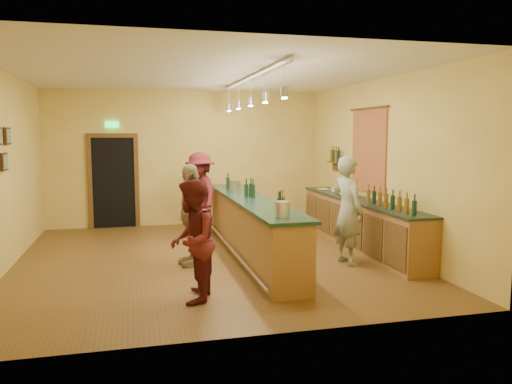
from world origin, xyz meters
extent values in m
plane|color=brown|center=(0.00, 0.00, 0.00)|extent=(7.00, 7.00, 0.00)
cube|color=silver|center=(0.00, 0.00, 3.20)|extent=(6.50, 7.00, 0.02)
cube|color=gold|center=(0.00, 3.50, 1.60)|extent=(6.50, 0.02, 3.20)
cube|color=gold|center=(0.00, -3.50, 1.60)|extent=(6.50, 0.02, 3.20)
cube|color=gold|center=(-3.25, 0.00, 1.60)|extent=(0.02, 7.00, 3.20)
cube|color=gold|center=(3.25, 0.00, 1.60)|extent=(0.02, 7.00, 3.20)
cube|color=black|center=(-1.70, 3.48, 1.05)|extent=(0.95, 0.06, 2.10)
cube|color=#523118|center=(-2.22, 3.46, 1.05)|extent=(0.10, 0.08, 2.10)
cube|color=#523118|center=(-1.18, 3.46, 1.05)|extent=(0.10, 0.08, 2.10)
cube|color=#523118|center=(-1.70, 3.46, 2.15)|extent=(1.15, 0.08, 0.10)
cube|color=#19E54C|center=(-1.70, 3.45, 2.40)|extent=(0.30, 0.04, 0.15)
cube|color=maroon|center=(3.23, 0.40, 1.85)|extent=(0.03, 1.40, 1.60)
cube|color=#523118|center=(3.16, 1.90, 1.55)|extent=(0.16, 0.55, 0.03)
cube|color=#523118|center=(3.23, 1.90, 1.45)|extent=(0.03, 0.55, 0.18)
cube|color=brown|center=(2.97, 0.20, 0.45)|extent=(0.55, 4.50, 0.90)
cube|color=#1D2A23|center=(2.97, 0.20, 0.92)|extent=(0.60, 4.55, 0.04)
cylinder|color=silver|center=(2.97, 1.50, 0.99)|extent=(0.09, 0.09, 0.09)
cube|color=silver|center=(2.94, 2.00, 0.95)|extent=(0.22, 0.30, 0.01)
cube|color=brown|center=(0.77, 0.00, 0.50)|extent=(0.60, 5.00, 1.00)
cube|color=#133025|center=(0.77, 0.00, 1.02)|extent=(0.70, 5.10, 0.05)
cylinder|color=silver|center=(0.41, 0.00, 0.15)|extent=(0.05, 5.00, 0.05)
cylinder|color=silver|center=(0.72, -2.10, 1.16)|extent=(0.20, 0.20, 0.22)
cylinder|color=silver|center=(0.72, 1.20, 1.16)|extent=(0.20, 0.20, 0.22)
cube|color=silver|center=(0.77, 0.00, 3.14)|extent=(0.06, 4.60, 0.05)
cylinder|color=silver|center=(0.77, -2.00, 2.95)|extent=(0.01, 0.01, 0.35)
cylinder|color=#A5A5AD|center=(0.77, -2.00, 2.75)|extent=(0.11, 0.11, 0.14)
cylinder|color=#FFEABF|center=(0.77, -2.00, 2.67)|extent=(0.08, 0.08, 0.02)
cylinder|color=silver|center=(0.77, -1.00, 2.95)|extent=(0.01, 0.01, 0.35)
cylinder|color=#A5A5AD|center=(0.77, -1.00, 2.75)|extent=(0.11, 0.11, 0.14)
cylinder|color=#FFEABF|center=(0.77, -1.00, 2.67)|extent=(0.08, 0.08, 0.02)
cylinder|color=silver|center=(0.77, 0.00, 2.95)|extent=(0.01, 0.01, 0.35)
cylinder|color=#A5A5AD|center=(0.77, 0.00, 2.75)|extent=(0.11, 0.11, 0.14)
cylinder|color=#FFEABF|center=(0.77, 0.00, 2.67)|extent=(0.08, 0.08, 0.02)
cylinder|color=silver|center=(0.77, 1.00, 2.95)|extent=(0.01, 0.01, 0.35)
cylinder|color=#A5A5AD|center=(0.77, 1.00, 2.75)|extent=(0.11, 0.11, 0.14)
cylinder|color=#FFEABF|center=(0.77, 1.00, 2.67)|extent=(0.08, 0.08, 0.02)
cylinder|color=silver|center=(0.77, 2.00, 2.95)|extent=(0.01, 0.01, 0.35)
cylinder|color=#A5A5AD|center=(0.77, 2.00, 2.75)|extent=(0.11, 0.11, 0.14)
cylinder|color=#FFEABF|center=(0.77, 2.00, 2.67)|extent=(0.08, 0.08, 0.02)
imported|color=gray|center=(2.23, -0.90, 0.91)|extent=(0.56, 0.74, 1.82)
imported|color=#59191E|center=(-0.54, -2.20, 0.80)|extent=(0.80, 0.92, 1.61)
imported|color=#997A51|center=(-0.34, -0.35, 0.85)|extent=(0.54, 1.04, 1.70)
imported|color=#59191E|center=(0.13, 2.04, 0.90)|extent=(0.94, 1.30, 1.80)
cylinder|color=olive|center=(1.36, 1.03, 0.72)|extent=(0.36, 0.36, 0.04)
cylinder|color=olive|center=(1.49, 1.03, 0.35)|extent=(0.04, 0.04, 0.70)
cylinder|color=olive|center=(1.29, 1.15, 0.35)|extent=(0.04, 0.04, 0.70)
cylinder|color=olive|center=(1.29, 0.91, 0.35)|extent=(0.04, 0.04, 0.70)
camera|label=1|loc=(-1.26, -8.55, 2.18)|focal=35.00mm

